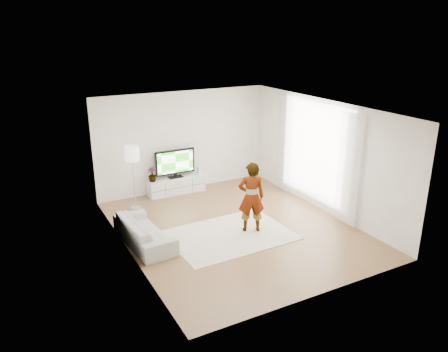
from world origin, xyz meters
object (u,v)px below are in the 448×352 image
television (175,163)px  sofa (144,231)px  player (251,197)px  rug (230,235)px  floor_lamp (132,156)px  media_console (176,185)px

television → sofa: television is taller
television → sofa: (-1.75, -2.50, -0.61)m
television → player: bearing=-79.2°
television → rug: 3.17m
player → sofa: player is taller
player → floor_lamp: player is taller
rug → player: bearing=-2.6°
television → player: size_ratio=0.70×
media_console → player: 3.16m
media_console → sofa: bearing=-125.3°
television → floor_lamp: (-1.34, -0.53, 0.50)m
rug → floor_lamp: (-1.39, 2.52, 1.38)m
sofa → television: bearing=-39.2°
player → floor_lamp: 3.24m
media_console → player: size_ratio=0.99×
media_console → television: (-0.00, 0.03, 0.66)m
media_console → rug: bearing=-89.0°
sofa → rug: bearing=-111.3°
player → sofa: (-2.33, 0.58, -0.55)m
television → floor_lamp: size_ratio=0.70×
television → media_console: bearing=-90.0°
television → player: (0.59, -3.07, -0.06)m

